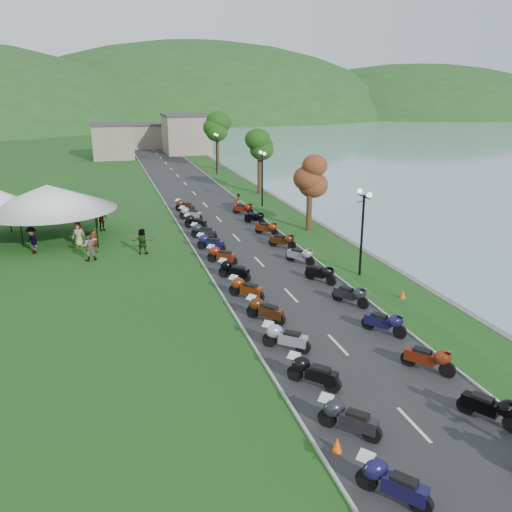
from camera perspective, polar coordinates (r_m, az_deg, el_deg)
road at (r=51.27m, az=-5.38°, el=5.38°), size 7.00×120.00×0.02m
hills_backdrop at (r=209.77m, az=-13.97°, el=14.04°), size 360.00×120.00×76.00m
far_building at (r=94.92m, az=-11.93°, el=12.15°), size 18.00×16.00×5.00m
moto_row_left at (r=26.92m, az=-0.02°, el=-4.61°), size 2.60×47.63×1.10m
moto_row_right at (r=30.87m, az=6.92°, el=-1.80°), size 2.60×37.46×1.10m
vendor_tent_main at (r=41.71m, az=-20.90°, el=4.31°), size 6.35×6.35×4.00m
tree_lakeside at (r=41.46m, az=5.67°, el=6.93°), size 2.27×2.27×6.30m
pedestrian_a at (r=37.80m, az=-16.56°, el=0.32°), size 0.71×0.74×1.63m
pedestrian_b at (r=36.27m, az=-17.11°, el=-0.44°), size 1.03×0.71×1.95m
pedestrian_c at (r=39.04m, az=-22.35°, el=0.26°), size 1.06×1.24×1.82m
traffic_cone_near at (r=17.59m, az=8.53°, el=-19.05°), size 0.32×0.32×0.50m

